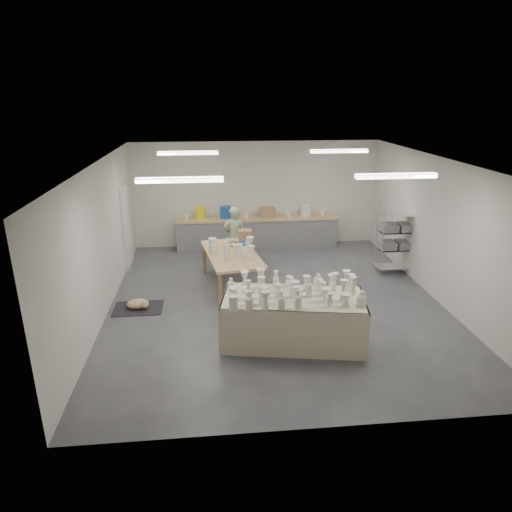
{
  "coord_description": "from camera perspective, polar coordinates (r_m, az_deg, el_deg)",
  "views": [
    {
      "loc": [
        -1.34,
        -8.88,
        4.25
      ],
      "look_at": [
        -0.41,
        0.01,
        1.05
      ],
      "focal_mm": 32.0,
      "sensor_mm": 36.0,
      "label": 1
    }
  ],
  "objects": [
    {
      "name": "cat",
      "position": [
        9.84,
        -14.44,
        -5.8
      ],
      "size": [
        0.47,
        0.36,
        0.2
      ],
      "rotation": [
        0.0,
        0.0,
        0.05
      ],
      "color": "white",
      "rests_on": "rug"
    },
    {
      "name": "back_counter",
      "position": [
        13.18,
        0.1,
        3.1
      ],
      "size": [
        4.6,
        0.6,
        1.24
      ],
      "color": "tan",
      "rests_on": "ground"
    },
    {
      "name": "drying_table",
      "position": [
        8.23,
        4.57,
        -7.65
      ],
      "size": [
        2.67,
        1.61,
        1.26
      ],
      "rotation": [
        0.0,
        0.0,
        -0.18
      ],
      "color": "olive",
      "rests_on": "ground"
    },
    {
      "name": "potter",
      "position": [
        11.62,
        -2.7,
        2.39
      ],
      "size": [
        0.6,
        0.41,
        1.6
      ],
      "primitive_type": "imported",
      "rotation": [
        0.0,
        0.0,
        3.19
      ],
      "color": "#92A882",
      "rests_on": "ground"
    },
    {
      "name": "wire_shelf",
      "position": [
        11.72,
        17.13,
        2.28
      ],
      "size": [
        0.88,
        0.48,
        1.8
      ],
      "color": "silver",
      "rests_on": "ground"
    },
    {
      "name": "red_stool",
      "position": [
        12.04,
        -2.74,
        0.4
      ],
      "size": [
        0.35,
        0.35,
        0.31
      ],
      "rotation": [
        0.0,
        0.0,
        0.04
      ],
      "color": "#AF1927",
      "rests_on": "ground"
    },
    {
      "name": "room",
      "position": [
        9.31,
        1.84,
        6.05
      ],
      "size": [
        8.0,
        8.02,
        3.0
      ],
      "color": "#424449",
      "rests_on": "ground"
    },
    {
      "name": "work_table",
      "position": [
        10.47,
        -2.84,
        0.56
      ],
      "size": [
        1.42,
        2.32,
        1.19
      ],
      "rotation": [
        0.0,
        0.0,
        0.16
      ],
      "color": "tan",
      "rests_on": "ground"
    },
    {
      "name": "rug",
      "position": [
        9.9,
        -14.5,
        -6.34
      ],
      "size": [
        1.0,
        0.7,
        0.02
      ],
      "primitive_type": "cube",
      "color": "black",
      "rests_on": "ground"
    }
  ]
}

